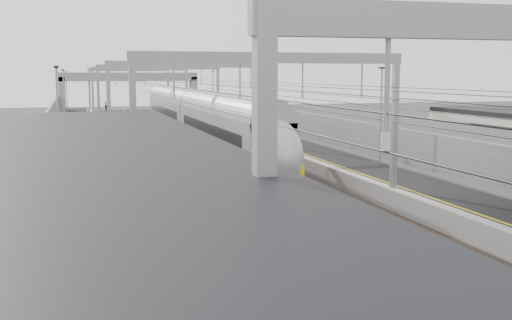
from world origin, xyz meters
TOP-DOWN VIEW (x-y plane):
  - platform_left at (-8.00, 45.00)m, footprint 4.00×120.00m
  - platform_right at (8.00, 45.00)m, footprint 4.00×120.00m
  - tracks at (0.00, 45.00)m, footprint 11.40×140.00m
  - overhead_line at (0.00, 51.62)m, footprint 13.00×140.00m
  - canopy_left at (-8.02, 2.99)m, footprint 4.40×30.00m
  - overbridge at (0.00, 100.00)m, footprint 22.00×2.20m
  - wall_left at (-11.20, 45.00)m, footprint 0.30×120.00m
  - wall_right at (11.20, 45.00)m, footprint 0.30×120.00m
  - train at (1.50, 46.83)m, footprint 2.69×49.06m
  - signal_green at (-5.20, 69.18)m, footprint 0.32×0.32m
  - signal_red_near at (3.20, 71.82)m, footprint 0.32×0.32m
  - signal_red_far at (5.40, 69.02)m, footprint 0.32×0.32m

SIDE VIEW (x-z plane):
  - tracks at x=0.00m, z-range -0.05..0.15m
  - platform_left at x=-8.00m, z-range 0.00..1.00m
  - platform_right at x=8.00m, z-range 0.00..1.00m
  - wall_left at x=-11.20m, z-range 0.00..3.20m
  - wall_right at x=11.20m, z-range 0.00..3.20m
  - train at x=1.50m, z-range -0.04..4.22m
  - signal_green at x=-5.20m, z-range 0.68..4.15m
  - signal_red_near at x=3.20m, z-range 0.68..4.15m
  - signal_red_far at x=5.40m, z-range 0.68..4.15m
  - canopy_left at x=-8.02m, z-range 2.97..7.21m
  - overbridge at x=0.00m, z-range 1.86..8.76m
  - overhead_line at x=0.00m, z-range 2.84..9.44m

